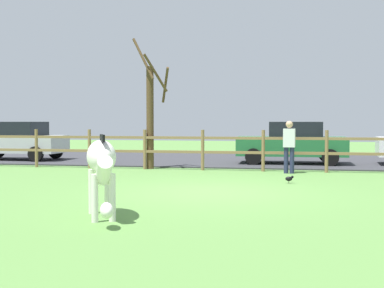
% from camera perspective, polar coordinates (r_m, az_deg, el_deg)
% --- Properties ---
extents(ground_plane, '(60.00, 60.00, 0.00)m').
position_cam_1_polar(ground_plane, '(11.58, 2.09, -5.47)').
color(ground_plane, '#5B8C42').
extents(parking_asphalt, '(28.00, 7.40, 0.05)m').
position_cam_1_polar(parking_asphalt, '(20.76, 6.01, -1.84)').
color(parking_asphalt, '#38383D').
rests_on(parking_asphalt, ground_plane).
extents(paddock_fence, '(22.05, 0.11, 1.35)m').
position_cam_1_polar(paddock_fence, '(16.45, 4.65, -0.41)').
color(paddock_fence, olive).
rests_on(paddock_fence, ground_plane).
extents(bare_tree, '(1.30, 1.39, 4.42)m').
position_cam_1_polar(bare_tree, '(17.11, -4.74, 3.70)').
color(bare_tree, '#513A23').
rests_on(bare_tree, ground_plane).
extents(zebra, '(1.08, 1.79, 1.41)m').
position_cam_1_polar(zebra, '(8.49, -10.26, -2.17)').
color(zebra, white).
rests_on(zebra, ground_plane).
extents(crow_on_grass, '(0.22, 0.10, 0.20)m').
position_cam_1_polar(crow_on_grass, '(13.37, 11.03, -3.89)').
color(crow_on_grass, black).
rests_on(crow_on_grass, ground_plane).
extents(parked_car_silver, '(4.01, 1.89, 1.56)m').
position_cam_1_polar(parked_car_silver, '(21.80, -19.38, 0.39)').
color(parked_car_silver, '#B7BABF').
rests_on(parked_car_silver, parking_asphalt).
extents(parked_car_green, '(4.01, 1.89, 1.56)m').
position_cam_1_polar(parked_car_green, '(19.05, 11.36, 0.19)').
color(parked_car_green, '#236B38').
rests_on(parked_car_green, parking_asphalt).
extents(visitor_left_of_tree, '(0.38, 0.26, 1.64)m').
position_cam_1_polar(visitor_left_of_tree, '(15.86, 11.02, -0.05)').
color(visitor_left_of_tree, '#232847').
rests_on(visitor_left_of_tree, ground_plane).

